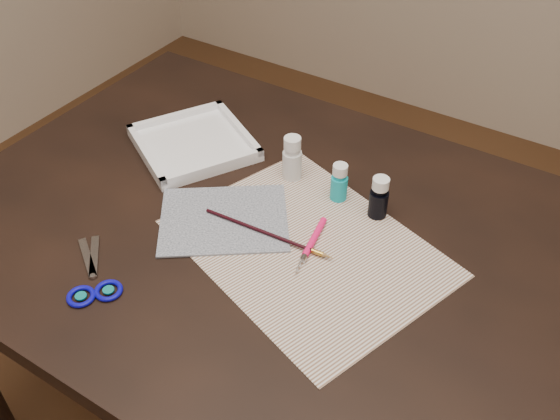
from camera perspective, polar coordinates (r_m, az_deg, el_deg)
The scene contains 10 objects.
table at distance 1.45m, azimuth 0.00°, elevation -12.82°, with size 1.30×0.90×0.75m, color black.
paper at distance 1.13m, azimuth 2.53°, elevation -3.45°, with size 0.47×0.36×0.00m, color silver.
canvas at distance 1.19m, azimuth -5.15°, elevation -0.83°, with size 0.24×0.19×0.00m, color black.
paint_bottle_white at distance 1.26m, azimuth 1.12°, elevation 4.79°, with size 0.04×0.04×0.10m, color silver.
paint_bottle_cyan at distance 1.22m, azimuth 5.44°, elevation 2.54°, with size 0.03×0.03×0.08m, color #12A7B7.
paint_bottle_navy at distance 1.18m, azimuth 9.04°, elevation 1.14°, with size 0.04×0.04×0.09m, color black.
paintbrush at distance 1.15m, azimuth -1.09°, elevation -2.17°, with size 0.27×0.01×0.01m, color black, non-canonical shape.
craft_knife at distance 1.13m, azimuth 2.75°, elevation -3.30°, with size 0.15×0.01×0.01m, color #FF1564, non-canonical shape.
scissors at distance 1.14m, azimuth -17.15°, elevation -5.29°, with size 0.19×0.09×0.01m, color silver, non-canonical shape.
palette_tray at distance 1.38m, azimuth -7.90°, elevation 6.13°, with size 0.23×0.23×0.03m, color white.
Camera 1 is at (0.46, -0.72, 1.54)m, focal length 40.00 mm.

